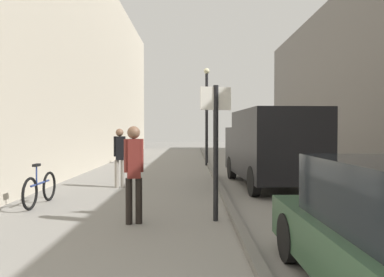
{
  "coord_description": "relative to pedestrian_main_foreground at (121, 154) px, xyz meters",
  "views": [
    {
      "loc": [
        0.75,
        -1.0,
        1.75
      ],
      "look_at": [
        0.72,
        10.82,
        1.47
      ],
      "focal_mm": 34.04,
      "sensor_mm": 36.0,
      "label": 1
    }
  ],
  "objects": [
    {
      "name": "ground_plane",
      "position": [
        1.44,
        2.02,
        -1.03
      ],
      "size": [
        80.0,
        80.0,
        0.0
      ],
      "primitive_type": "plane",
      "color": "gray"
    },
    {
      "name": "building_facade_left",
      "position": [
        -4.12,
        2.02,
        3.71
      ],
      "size": [
        3.91,
        40.0,
        9.49
      ],
      "primitive_type": "cube",
      "color": "#BCB29E",
      "rests_on": "ground_plane"
    },
    {
      "name": "kerb_strip",
      "position": [
        3.02,
        2.02,
        -0.97
      ],
      "size": [
        0.16,
        40.0,
        0.12
      ],
      "primitive_type": "cube",
      "color": "#615F5B",
      "rests_on": "ground_plane"
    },
    {
      "name": "pedestrian_main_foreground",
      "position": [
        0.0,
        0.0,
        0.0
      ],
      "size": [
        0.35,
        0.25,
        1.78
      ],
      "rotation": [
        0.0,
        0.0,
        0.26
      ],
      "color": "gray",
      "rests_on": "ground_plane"
    },
    {
      "name": "pedestrian_mid_block",
      "position": [
        1.11,
        -4.26,
        0.02
      ],
      "size": [
        0.35,
        0.25,
        1.82
      ],
      "rotation": [
        0.0,
        0.0,
        3.4
      ],
      "color": "black",
      "rests_on": "ground_plane"
    },
    {
      "name": "delivery_van",
      "position": [
        4.63,
        0.23,
        0.22
      ],
      "size": [
        2.32,
        5.04,
        2.33
      ],
      "rotation": [
        0.0,
        0.0,
        0.06
      ],
      "color": "black",
      "rests_on": "ground_plane"
    },
    {
      "name": "street_sign_post",
      "position": [
        2.65,
        -4.03,
        0.51
      ],
      "size": [
        0.59,
        0.17,
        2.6
      ],
      "rotation": [
        0.0,
        0.0,
        3.37
      ],
      "color": "black",
      "rests_on": "ground_plane"
    },
    {
      "name": "lamp_post",
      "position": [
        2.91,
        6.82,
        1.69
      ],
      "size": [
        0.28,
        0.28,
        4.76
      ],
      "color": "black",
      "rests_on": "ground_plane"
    },
    {
      "name": "bicycle_leaning",
      "position": [
        -1.34,
        -2.58,
        -0.65
      ],
      "size": [
        0.1,
        1.77,
        0.98
      ],
      "rotation": [
        0.0,
        0.0,
        -0.01
      ],
      "color": "black",
      "rests_on": "ground_plane"
    }
  ]
}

